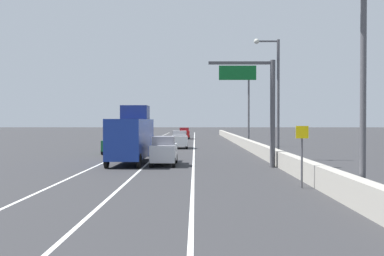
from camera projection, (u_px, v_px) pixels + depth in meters
name	position (u px, v px, depth m)	size (l,w,h in m)	color
ground_plane	(185.00, 142.00, 69.64)	(320.00, 320.00, 0.00)	#2D2D30
lane_stripe_left	(143.00, 145.00, 60.68)	(0.16, 130.00, 0.00)	silver
lane_stripe_center	(168.00, 145.00, 60.65)	(0.16, 130.00, 0.00)	silver
lane_stripe_right	(194.00, 145.00, 60.63)	(0.16, 130.00, 0.00)	silver
jersey_barrier_right	(254.00, 147.00, 45.58)	(0.60, 120.00, 1.10)	#9E998E
overhead_sign_gantry	(262.00, 100.00, 31.25)	(4.68, 0.36, 7.50)	#47474C
speed_advisory_sign	(302.00, 152.00, 21.46)	(0.60, 0.11, 3.00)	#4C4C51
lamp_post_right_near	(357.00, 56.00, 17.49)	(2.14, 0.44, 10.06)	#4C4C51
lamp_post_right_second	(275.00, 90.00, 37.01)	(2.14, 0.44, 10.06)	#4C4C51
lamp_post_right_third	(247.00, 101.00, 56.55)	(2.14, 0.44, 10.06)	#4C4C51
car_silver_0	(164.00, 151.00, 32.55)	(1.81, 4.21, 2.13)	#B7B7BC
car_gray_1	(138.00, 145.00, 42.35)	(2.05, 4.18, 1.88)	slate
car_white_2	(180.00, 140.00, 52.79)	(2.02, 4.31, 2.08)	white
car_red_3	(184.00, 133.00, 80.52)	(1.94, 4.05, 2.05)	red
car_green_4	(114.00, 144.00, 44.48)	(1.94, 4.71, 1.96)	#196033
box_truck	(132.00, 136.00, 34.11)	(2.66, 8.50, 4.47)	navy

